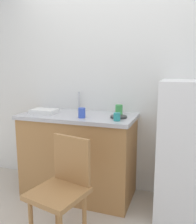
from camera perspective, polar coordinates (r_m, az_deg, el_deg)
name	(u,v)px	position (r m, az deg, el deg)	size (l,w,h in m)	color
back_wall	(120,84)	(2.83, 5.21, 6.61)	(4.80, 0.10, 2.52)	silver
cabinet_base	(79,156)	(2.80, -4.58, -10.47)	(1.22, 0.60, 0.90)	#A87542
countertop	(78,116)	(2.67, -4.73, -0.98)	(1.26, 0.64, 0.04)	#B7B7BC
faucet	(79,101)	(2.91, -4.51, 2.60)	(0.02, 0.02, 0.22)	#B7B7BC
refrigerator	(188,150)	(2.50, 20.57, -8.38)	(0.56, 0.62, 1.33)	white
chair	(62,187)	(2.05, -8.42, -17.16)	(0.48, 0.48, 0.89)	#A87542
dish_tray	(44,111)	(2.77, -12.65, 0.16)	(0.28, 0.20, 0.05)	white
hotplate	(119,117)	(2.48, 4.91, -1.14)	(0.17, 0.17, 0.02)	#2D2D2D
cup_teal	(117,117)	(2.33, 4.50, -1.13)	(0.07, 0.07, 0.08)	teal
cup_blue	(82,113)	(2.47, -3.85, -0.19)	(0.07, 0.07, 0.10)	blue
cup_green	(119,110)	(2.65, 4.99, 0.57)	(0.08, 0.08, 0.11)	green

